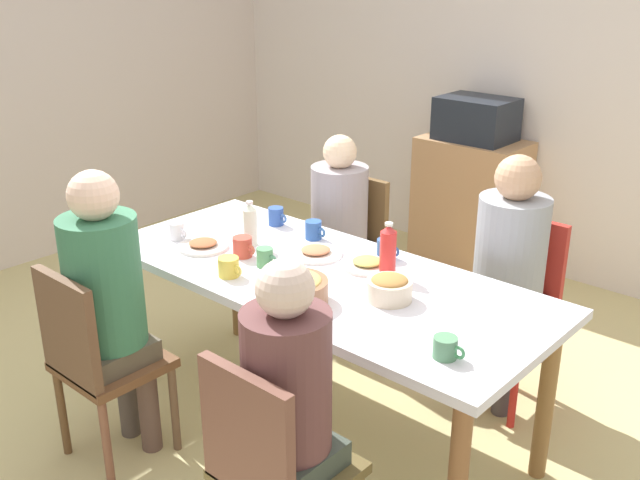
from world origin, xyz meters
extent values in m
plane|color=#C7BB7E|center=(0.00, 0.00, 0.00)|extent=(6.82, 6.82, 0.00)
cube|color=silver|center=(0.00, 2.40, 1.30)|extent=(5.92, 0.12, 2.60)
cube|color=white|center=(0.00, 0.00, 0.75)|extent=(2.06, 0.87, 0.04)
cylinder|color=olive|center=(-0.93, -0.34, 0.37)|extent=(0.07, 0.07, 0.73)
cylinder|color=brown|center=(-0.93, 0.34, 0.37)|extent=(0.07, 0.07, 0.73)
cylinder|color=olive|center=(0.93, 0.34, 0.37)|extent=(0.07, 0.07, 0.73)
cube|color=#B93521|center=(0.51, 0.74, 0.44)|extent=(0.40, 0.40, 0.04)
cylinder|color=#B2242C|center=(0.68, 0.91, 0.21)|extent=(0.04, 0.04, 0.43)
cylinder|color=red|center=(0.34, 0.91, 0.21)|extent=(0.04, 0.04, 0.43)
cylinder|color=red|center=(0.68, 0.57, 0.21)|extent=(0.04, 0.04, 0.43)
cylinder|color=#B42428|center=(0.34, 0.57, 0.21)|extent=(0.04, 0.04, 0.43)
cube|color=red|center=(0.51, 0.92, 0.68)|extent=(0.38, 0.04, 0.45)
cylinder|color=#484043|center=(0.59, 0.64, 0.23)|extent=(0.09, 0.09, 0.45)
cylinder|color=#363A45|center=(0.43, 0.64, 0.23)|extent=(0.09, 0.09, 0.45)
cube|color=#484941|center=(0.51, 0.74, 0.50)|extent=(0.30, 0.30, 0.10)
cylinder|color=#989EA7|center=(0.51, 0.74, 0.80)|extent=(0.33, 0.33, 0.49)
sphere|color=tan|center=(0.51, 0.74, 1.13)|extent=(0.21, 0.21, 0.21)
cube|color=brown|center=(0.51, -0.74, 0.44)|extent=(0.40, 0.40, 0.04)
cylinder|color=brown|center=(0.34, -0.57, 0.21)|extent=(0.04, 0.04, 0.43)
cube|color=brown|center=(0.51, -0.92, 0.68)|extent=(0.38, 0.04, 0.45)
cube|color=#394339|center=(0.51, -0.74, 0.50)|extent=(0.30, 0.30, 0.10)
cylinder|color=brown|center=(0.51, -0.74, 0.79)|extent=(0.29, 0.29, 0.48)
sphere|color=beige|center=(0.51, -0.74, 1.11)|extent=(0.19, 0.19, 0.19)
cube|color=brown|center=(-0.51, -0.74, 0.44)|extent=(0.40, 0.40, 0.04)
cylinder|color=brown|center=(-0.68, -0.91, 0.21)|extent=(0.04, 0.04, 0.43)
cylinder|color=brown|center=(-0.34, -0.91, 0.21)|extent=(0.04, 0.04, 0.43)
cylinder|color=brown|center=(-0.68, -0.57, 0.21)|extent=(0.04, 0.04, 0.43)
cylinder|color=brown|center=(-0.34, -0.57, 0.21)|extent=(0.04, 0.04, 0.43)
cube|color=brown|center=(-0.51, -0.92, 0.68)|extent=(0.38, 0.04, 0.45)
cylinder|color=#504640|center=(-0.59, -0.64, 0.23)|extent=(0.09, 0.09, 0.45)
cylinder|color=brown|center=(-0.43, -0.64, 0.23)|extent=(0.09, 0.09, 0.45)
cube|color=brown|center=(-0.51, -0.74, 0.50)|extent=(0.30, 0.30, 0.10)
cylinder|color=#357350|center=(-0.51, -0.74, 0.82)|extent=(0.31, 0.31, 0.55)
sphere|color=beige|center=(-0.51, -0.74, 1.19)|extent=(0.20, 0.20, 0.20)
cube|color=brown|center=(-0.51, 0.74, 0.44)|extent=(0.40, 0.40, 0.04)
cylinder|color=brown|center=(-0.34, 0.91, 0.21)|extent=(0.04, 0.04, 0.43)
cylinder|color=brown|center=(-0.68, 0.91, 0.21)|extent=(0.04, 0.04, 0.43)
cylinder|color=brown|center=(-0.34, 0.57, 0.21)|extent=(0.04, 0.04, 0.43)
cylinder|color=brown|center=(-0.68, 0.57, 0.21)|extent=(0.04, 0.04, 0.43)
cube|color=brown|center=(-0.51, 0.92, 0.68)|extent=(0.38, 0.04, 0.45)
cylinder|color=#2D3C54|center=(-0.43, 0.64, 0.23)|extent=(0.09, 0.09, 0.45)
cylinder|color=#313B52|center=(-0.59, 0.64, 0.23)|extent=(0.09, 0.09, 0.45)
cube|color=#313148|center=(-0.51, 0.74, 0.50)|extent=(0.30, 0.30, 0.10)
cylinder|color=#9F959D|center=(-0.51, 0.74, 0.77)|extent=(0.31, 0.31, 0.44)
sphere|color=beige|center=(-0.51, 0.74, 1.08)|extent=(0.18, 0.18, 0.18)
cylinder|color=silver|center=(0.12, 0.18, 0.78)|extent=(0.24, 0.24, 0.01)
ellipsoid|color=tan|center=(0.12, 0.18, 0.80)|extent=(0.13, 0.13, 0.02)
cylinder|color=white|center=(-0.14, 0.13, 0.78)|extent=(0.24, 0.24, 0.01)
ellipsoid|color=#C77750|center=(-0.14, 0.13, 0.80)|extent=(0.13, 0.13, 0.02)
cylinder|color=silver|center=(-0.59, -0.15, 0.78)|extent=(0.24, 0.24, 0.01)
ellipsoid|color=#AD603B|center=(-0.59, -0.15, 0.80)|extent=(0.13, 0.13, 0.02)
cylinder|color=#9A6545|center=(0.11, -0.28, 0.82)|extent=(0.26, 0.26, 0.09)
ellipsoid|color=#D5B65F|center=(0.11, -0.28, 0.86)|extent=(0.21, 0.21, 0.04)
cylinder|color=beige|center=(0.38, -0.02, 0.81)|extent=(0.18, 0.18, 0.08)
ellipsoid|color=#AF793D|center=(0.38, -0.02, 0.85)|extent=(0.15, 0.15, 0.04)
cylinder|color=#51865F|center=(0.79, -0.25, 0.81)|extent=(0.08, 0.08, 0.08)
torus|color=#44965A|center=(0.85, -0.25, 0.81)|extent=(0.05, 0.01, 0.05)
cylinder|color=#2E509F|center=(-0.56, 0.30, 0.82)|extent=(0.08, 0.08, 0.09)
torus|color=#3A5FA4|center=(-0.51, 0.30, 0.82)|extent=(0.05, 0.01, 0.05)
cylinder|color=white|center=(-0.77, -0.16, 0.81)|extent=(0.07, 0.07, 0.09)
torus|color=white|center=(-0.73, -0.16, 0.81)|extent=(0.05, 0.01, 0.05)
cylinder|color=#35599D|center=(0.11, 0.32, 0.82)|extent=(0.08, 0.08, 0.09)
torus|color=#295194|center=(0.16, 0.32, 0.82)|extent=(0.05, 0.01, 0.05)
cylinder|color=#DDC545|center=(-0.27, -0.29, 0.81)|extent=(0.09, 0.09, 0.08)
torus|color=#DEC54A|center=(-0.21, -0.29, 0.81)|extent=(0.05, 0.01, 0.05)
cylinder|color=#C64334|center=(-0.38, -0.10, 0.82)|extent=(0.09, 0.09, 0.09)
torus|color=#C8543F|center=(-0.33, -0.10, 0.82)|extent=(0.05, 0.01, 0.05)
cylinder|color=#50925E|center=(-0.22, -0.11, 0.81)|extent=(0.07, 0.07, 0.09)
torus|color=#4B8A68|center=(-0.17, -0.11, 0.81)|extent=(0.05, 0.01, 0.05)
cylinder|color=#2B54A0|center=(-0.29, 0.28, 0.82)|extent=(0.08, 0.08, 0.09)
torus|color=#2F5C9F|center=(-0.24, 0.28, 0.82)|extent=(0.05, 0.01, 0.05)
cylinder|color=red|center=(0.23, 0.18, 0.87)|extent=(0.07, 0.07, 0.19)
cone|color=red|center=(0.23, 0.18, 0.98)|extent=(0.06, 0.06, 0.03)
cylinder|color=white|center=(0.23, 0.18, 1.00)|extent=(0.03, 0.03, 0.01)
cylinder|color=silver|center=(-0.46, 0.02, 0.86)|extent=(0.07, 0.07, 0.18)
cone|color=silver|center=(-0.46, 0.02, 0.96)|extent=(0.06, 0.06, 0.03)
cylinder|color=white|center=(-0.46, 0.02, 0.98)|extent=(0.03, 0.03, 0.01)
cube|color=tan|center=(-0.48, 2.10, 0.45)|extent=(0.70, 0.44, 0.90)
cube|color=#1D232D|center=(-0.48, 2.10, 1.04)|extent=(0.48, 0.36, 0.28)
camera|label=1|loc=(1.92, -2.15, 2.05)|focal=40.96mm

